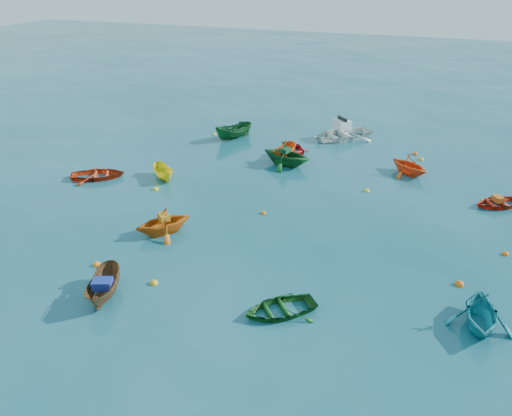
% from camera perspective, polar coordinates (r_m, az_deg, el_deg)
% --- Properties ---
extents(ground, '(160.00, 160.00, 0.00)m').
position_cam_1_polar(ground, '(22.60, -4.61, -6.18)').
color(ground, '#0B4550').
rests_on(ground, ground).
extents(sampan_brown_mid, '(2.05, 3.06, 1.11)m').
position_cam_1_polar(sampan_brown_mid, '(21.29, -16.78, -9.69)').
color(sampan_brown_mid, brown).
rests_on(sampan_brown_mid, ground).
extents(dinghy_orange_w, '(3.62, 3.68, 1.47)m').
position_cam_1_polar(dinghy_orange_w, '(25.25, -10.44, -2.82)').
color(dinghy_orange_w, orange).
rests_on(dinghy_orange_w, ground).
extents(sampan_yellow_mid, '(2.46, 2.33, 0.95)m').
position_cam_1_polar(sampan_yellow_mid, '(31.57, -10.47, 3.34)').
color(sampan_yellow_mid, yellow).
rests_on(sampan_yellow_mid, ground).
extents(dinghy_green_e, '(3.52, 3.43, 0.60)m').
position_cam_1_polar(dinghy_green_e, '(19.64, 2.70, -11.83)').
color(dinghy_green_e, '#124F17').
rests_on(dinghy_green_e, ground).
extents(dinghy_cyan_se, '(2.63, 2.99, 1.48)m').
position_cam_1_polar(dinghy_cyan_se, '(20.70, 24.01, -12.22)').
color(dinghy_cyan_se, teal).
rests_on(dinghy_cyan_se, ground).
extents(dinghy_red_nw, '(3.98, 3.64, 0.67)m').
position_cam_1_polar(dinghy_red_nw, '(32.64, -17.54, 3.30)').
color(dinghy_red_nw, red).
rests_on(dinghy_red_nw, ground).
extents(sampan_orange_n, '(1.28, 2.89, 1.09)m').
position_cam_1_polar(sampan_orange_n, '(34.25, 3.28, 5.61)').
color(sampan_orange_n, '#DB5414').
rests_on(sampan_orange_n, ground).
extents(dinghy_green_n, '(3.80, 3.44, 1.75)m').
position_cam_1_polar(dinghy_green_n, '(33.17, 3.45, 4.90)').
color(dinghy_green_n, '#12511F').
rests_on(dinghy_green_n, ground).
extents(dinghy_red_ne, '(3.45, 3.23, 0.58)m').
position_cam_1_polar(dinghy_red_ne, '(30.63, 25.91, 0.24)').
color(dinghy_red_ne, red).
rests_on(dinghy_red_ne, ground).
extents(dinghy_red_far, '(3.24, 3.78, 0.66)m').
position_cam_1_polar(dinghy_red_far, '(34.88, 4.28, 5.97)').
color(dinghy_red_far, red).
rests_on(dinghy_red_far, ground).
extents(dinghy_orange_far, '(3.57, 3.49, 1.43)m').
position_cam_1_polar(dinghy_orange_far, '(33.16, 16.98, 3.74)').
color(dinghy_orange_far, '#E84A15').
rests_on(dinghy_orange_far, ground).
extents(sampan_green_far, '(2.75, 3.40, 1.26)m').
position_cam_1_polar(sampan_green_far, '(38.34, -2.52, 7.93)').
color(sampan_green_far, '#124E1F').
rests_on(sampan_green_far, ground).
extents(motorboat_white, '(5.72, 5.71, 1.58)m').
position_cam_1_polar(motorboat_white, '(38.83, 9.68, 7.82)').
color(motorboat_white, white).
rests_on(motorboat_white, ground).
extents(tarp_blue_a, '(0.90, 0.80, 0.36)m').
position_cam_1_polar(tarp_blue_a, '(20.76, -17.15, -8.29)').
color(tarp_blue_a, navy).
rests_on(tarp_blue_a, sampan_brown_mid).
extents(tarp_orange_a, '(0.77, 0.75, 0.30)m').
position_cam_1_polar(tarp_orange_a, '(24.85, -10.50, -1.01)').
color(tarp_orange_a, orange).
rests_on(tarp_orange_a, dinghy_orange_w).
extents(tarp_green_b, '(0.61, 0.74, 0.32)m').
position_cam_1_polar(tarp_green_b, '(32.85, 3.35, 6.61)').
color(tarp_green_b, '#114522').
rests_on(tarp_green_b, dinghy_green_n).
extents(tarp_orange_b, '(0.69, 0.73, 0.28)m').
position_cam_1_polar(tarp_orange_b, '(30.40, 25.92, 0.95)').
color(tarp_orange_b, '#C35514').
rests_on(tarp_orange_b, dinghy_red_ne).
extents(buoy_or_a, '(0.35, 0.35, 0.35)m').
position_cam_1_polar(buoy_or_a, '(23.40, -17.71, -6.27)').
color(buoy_or_a, orange).
rests_on(buoy_or_a, ground).
extents(buoy_ye_a, '(0.35, 0.35, 0.35)m').
position_cam_1_polar(buoy_ye_a, '(21.58, -11.58, -8.46)').
color(buoy_ye_a, gold).
rests_on(buoy_ye_a, ground).
extents(buoy_or_b, '(0.39, 0.39, 0.39)m').
position_cam_1_polar(buoy_or_b, '(22.73, 22.21, -8.12)').
color(buoy_or_b, '#DB610B').
rests_on(buoy_or_b, ground).
extents(buoy_ye_b, '(0.34, 0.34, 0.34)m').
position_cam_1_polar(buoy_ye_b, '(30.10, -11.39, 2.07)').
color(buoy_ye_b, yellow).
rests_on(buoy_ye_b, ground).
extents(buoy_or_c, '(0.30, 0.30, 0.30)m').
position_cam_1_polar(buoy_or_c, '(26.70, 0.85, -0.64)').
color(buoy_or_c, orange).
rests_on(buoy_or_c, ground).
extents(buoy_ye_c, '(0.33, 0.33, 0.33)m').
position_cam_1_polar(buoy_ye_c, '(30.01, 12.55, 1.88)').
color(buoy_ye_c, yellow).
rests_on(buoy_ye_c, ground).
extents(buoy_or_d, '(0.31, 0.31, 0.31)m').
position_cam_1_polar(buoy_or_d, '(25.78, 26.59, -4.78)').
color(buoy_or_d, '#F05C0D').
rests_on(buoy_or_d, ground).
extents(buoy_ye_d, '(0.29, 0.29, 0.29)m').
position_cam_1_polar(buoy_ye_d, '(39.35, -4.78, 8.36)').
color(buoy_ye_d, yellow).
rests_on(buoy_ye_d, ground).
extents(buoy_or_e, '(0.36, 0.36, 0.36)m').
position_cam_1_polar(buoy_or_e, '(36.76, 17.72, 5.85)').
color(buoy_or_e, '#E84D0C').
rests_on(buoy_or_e, ground).
extents(buoy_ye_e, '(0.39, 0.39, 0.39)m').
position_cam_1_polar(buoy_ye_e, '(35.83, 18.33, 5.24)').
color(buoy_ye_e, gold).
rests_on(buoy_ye_e, ground).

